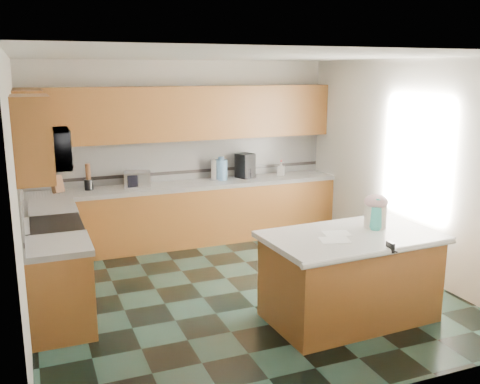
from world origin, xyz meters
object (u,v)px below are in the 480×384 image
island_top (352,237)px  coffee_maker (245,166)px  knife_block (57,184)px  toaster_oven (137,179)px  soap_bottle_island (376,214)px  island_base (350,279)px  treat_jar (375,216)px

island_top → coffee_maker: (0.12, 3.14, 0.22)m
knife_block → toaster_oven: knife_block is taller
soap_bottle_island → island_base: bearing=-164.0°
soap_bottle_island → island_top: bearing=-164.0°
island_base → treat_jar: (0.36, 0.11, 0.61)m
coffee_maker → island_base: bearing=-113.1°
island_top → knife_block: knife_block is taller
toaster_oven → island_base: bearing=-51.9°
treat_jar → island_top: bearing=-159.5°
soap_bottle_island → toaster_oven: size_ratio=0.92×
knife_block → toaster_oven: (1.09, 0.00, -0.01)m
toaster_oven → coffee_maker: bearing=12.4°
island_top → soap_bottle_island: (0.32, 0.04, 0.20)m
island_top → treat_jar: size_ratio=7.25×
island_base → soap_bottle_island: (0.32, 0.04, 0.66)m
island_base → island_top: 0.46m
soap_bottle_island → treat_jar: bearing=65.7°
soap_bottle_island → knife_block: soap_bottle_island is taller
island_base → soap_bottle_island: bearing=5.0°
treat_jar → soap_bottle_island: 0.10m
island_top → toaster_oven: bearing=114.2°
soap_bottle_island → knife_block: 4.27m
treat_jar → soap_bottle_island: (-0.04, -0.07, 0.05)m
treat_jar → toaster_oven: bearing=125.9°
island_top → coffee_maker: size_ratio=4.65×
treat_jar → knife_block: 4.26m
island_top → toaster_oven: toaster_oven is taller
toaster_oven → coffee_maker: coffee_maker is taller
island_base → coffee_maker: bearing=85.2°
island_base → soap_bottle_island: size_ratio=4.91×
treat_jar → knife_block: (-3.02, 3.00, -0.00)m
treat_jar → knife_block: bearing=138.4°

